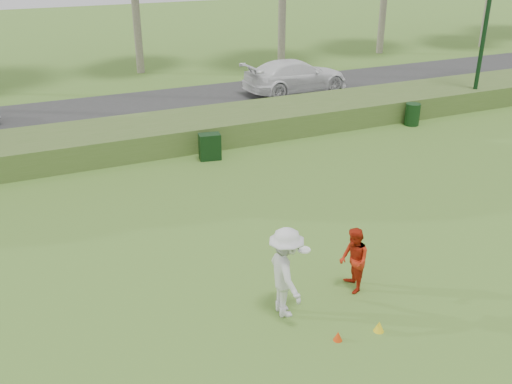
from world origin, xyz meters
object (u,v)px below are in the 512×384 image
utility_cabinet (210,147)px  car_right (296,76)px  cone_yellow (379,326)px  cone_orange (338,336)px  player_white (286,273)px  trash_bin (412,114)px  player_red (354,260)px

utility_cabinet → car_right: bearing=54.3°
cone_yellow → cone_orange: bearing=173.8°
player_white → cone_orange: size_ratio=9.98×
utility_cabinet → cone_orange: bearing=-86.5°
trash_bin → car_right: size_ratio=0.17×
player_red → utility_cabinet: bearing=-165.8°
cone_orange → player_white: bearing=113.8°
player_white → utility_cabinet: 9.26m
player_red → car_right: (7.01, 15.94, 0.09)m
cone_orange → utility_cabinet: (1.12, 10.32, 0.37)m
car_right → cone_orange: bearing=150.6°
player_white → player_red: size_ratio=1.31×
player_red → cone_orange: 1.95m
utility_cabinet → cone_yellow: bearing=-81.6°
player_red → utility_cabinet: 8.94m
car_right → utility_cabinet: bearing=130.6°
player_white → car_right: (8.76, 16.10, -0.14)m
player_white → cone_yellow: bearing=-126.6°
cone_orange → cone_yellow: (0.90, -0.10, 0.02)m
cone_orange → trash_bin: size_ratio=0.22×
player_white → player_red: 1.78m
utility_cabinet → trash_bin: bearing=11.5°
player_red → cone_yellow: player_red is taller
cone_yellow → trash_bin: 14.13m
cone_yellow → car_right: 18.91m
cone_orange → car_right: size_ratio=0.04×
player_red → trash_bin: 12.82m
player_red → car_right: car_right is taller
cone_yellow → trash_bin: size_ratio=0.26×
player_white → trash_bin: 14.21m
player_white → utility_cabinet: player_white is taller
player_red → cone_orange: player_red is taller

